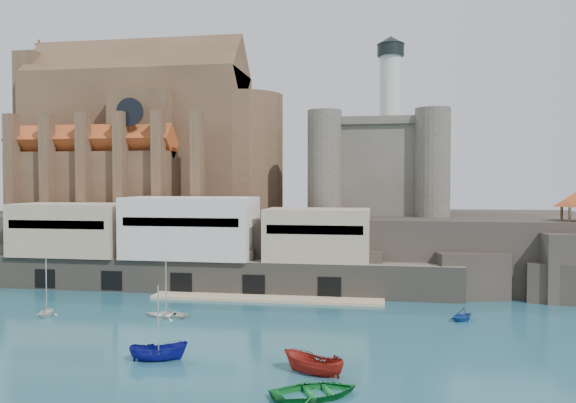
# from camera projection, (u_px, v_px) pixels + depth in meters

# --- Properties ---
(ground) EXTENTS (300.00, 300.00, 0.00)m
(ground) POSITION_uv_depth(u_px,v_px,m) (210.00, 337.00, 54.69)
(ground) COLOR #1A4857
(ground) RESTS_ON ground
(promontory) EXTENTS (100.00, 36.00, 10.00)m
(promontory) POSITION_uv_depth(u_px,v_px,m) (279.00, 243.00, 93.38)
(promontory) COLOR black
(promontory) RESTS_ON ground
(quay) EXTENTS (70.00, 12.00, 13.05)m
(quay) POSITION_uv_depth(u_px,v_px,m) (189.00, 246.00, 78.87)
(quay) COLOR #665E51
(quay) RESTS_ON ground
(church) EXTENTS (47.00, 25.93, 30.51)m
(church) POSITION_uv_depth(u_px,v_px,m) (148.00, 142.00, 99.07)
(church) COLOR #4E3624
(church) RESTS_ON promontory
(castle_keep) EXTENTS (21.20, 21.20, 29.30)m
(castle_keep) POSITION_uv_depth(u_px,v_px,m) (378.00, 163.00, 91.98)
(castle_keep) COLOR #4D473D
(castle_keep) RESTS_ON promontory
(boat_2) EXTENTS (2.32, 2.28, 4.90)m
(boat_2) POSITION_uv_depth(u_px,v_px,m) (159.00, 360.00, 47.58)
(boat_2) COLOR navy
(boat_2) RESTS_ON ground
(boat_3) EXTENTS (3.21, 4.66, 6.37)m
(boat_3) POSITION_uv_depth(u_px,v_px,m) (315.00, 396.00, 39.55)
(boat_3) COLOR #12762B
(boat_3) RESTS_ON ground
(boat_4) EXTENTS (2.88, 1.96, 3.13)m
(boat_4) POSITION_uv_depth(u_px,v_px,m) (47.00, 315.00, 63.61)
(boat_4) COLOR silver
(boat_4) RESTS_ON ground
(boat_5) EXTENTS (2.57, 2.54, 5.21)m
(boat_5) POSITION_uv_depth(u_px,v_px,m) (313.00, 374.00, 44.17)
(boat_5) COLOR maroon
(boat_5) RESTS_ON ground
(boat_6) EXTENTS (1.45, 3.75, 5.12)m
(boat_6) POSITION_uv_depth(u_px,v_px,m) (166.00, 317.00, 63.01)
(boat_6) COLOR silver
(boat_6) RESTS_ON ground
(boat_7) EXTENTS (3.40, 3.31, 3.42)m
(boat_7) POSITION_uv_depth(u_px,v_px,m) (462.00, 320.00, 61.28)
(boat_7) COLOR #1B4892
(boat_7) RESTS_ON ground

